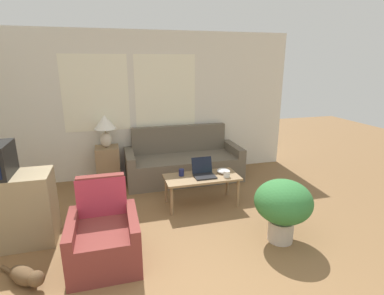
# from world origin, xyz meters

# --- Properties ---
(wall_back) EXTENTS (5.84, 0.06, 2.60)m
(wall_back) POSITION_xyz_m (-0.00, 3.60, 1.31)
(wall_back) COLOR silver
(wall_back) RESTS_ON ground_plane
(couch) EXTENTS (2.05, 0.82, 0.93)m
(couch) POSITION_xyz_m (0.75, 3.18, 0.28)
(couch) COLOR #665B4C
(couch) RESTS_ON ground_plane
(armchair) EXTENTS (0.71, 0.75, 0.88)m
(armchair) POSITION_xyz_m (-0.63, 1.10, 0.26)
(armchair) COLOR brown
(armchair) RESTS_ON ground_plane
(side_table) EXTENTS (0.39, 0.39, 0.66)m
(side_table) POSITION_xyz_m (-0.56, 3.30, 0.33)
(side_table) COLOR #937551
(side_table) RESTS_ON ground_plane
(table_lamp) EXTENTS (0.37, 0.37, 0.55)m
(table_lamp) POSITION_xyz_m (-0.56, 3.30, 1.03)
(table_lamp) COLOR beige
(table_lamp) RESTS_ON side_table
(coffee_table) EXTENTS (1.09, 0.51, 0.45)m
(coffee_table) POSITION_xyz_m (0.77, 2.09, 0.40)
(coffee_table) COLOR #8E704C
(coffee_table) RESTS_ON ground_plane
(laptop) EXTENTS (0.31, 0.31, 0.25)m
(laptop) POSITION_xyz_m (0.80, 2.10, 0.51)
(laptop) COLOR black
(laptop) RESTS_ON coffee_table
(cup_navy) EXTENTS (0.08, 0.08, 0.10)m
(cup_navy) POSITION_xyz_m (0.48, 2.19, 0.50)
(cup_navy) COLOR #191E4C
(cup_navy) RESTS_ON coffee_table
(cup_yellow) EXTENTS (0.09, 0.09, 0.09)m
(cup_yellow) POSITION_xyz_m (1.11, 1.97, 0.50)
(cup_yellow) COLOR white
(cup_yellow) RESTS_ON coffee_table
(snack_bowl) EXTENTS (0.20, 0.20, 0.06)m
(snack_bowl) POSITION_xyz_m (1.12, 2.13, 0.48)
(snack_bowl) COLOR white
(snack_bowl) RESTS_ON coffee_table
(potted_plant) EXTENTS (0.67, 0.67, 0.76)m
(potted_plant) POSITION_xyz_m (1.40, 0.93, 0.48)
(potted_plant) COLOR #BCB2A3
(potted_plant) RESTS_ON ground_plane
(cat_black) EXTENTS (0.50, 0.50, 0.21)m
(cat_black) POSITION_xyz_m (-1.36, 0.92, 0.09)
(cat_black) COLOR brown
(cat_black) RESTS_ON ground_plane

